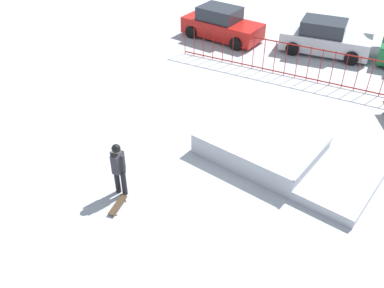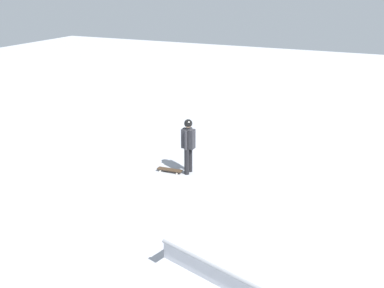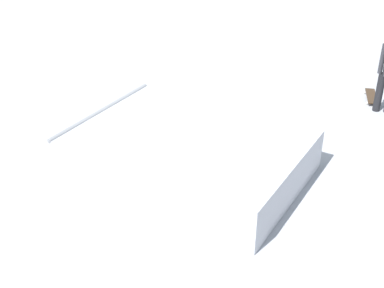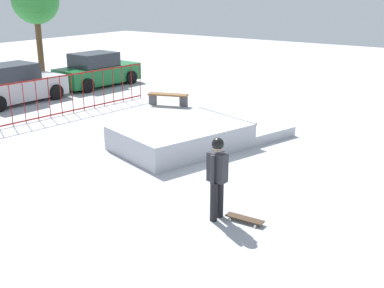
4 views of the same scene
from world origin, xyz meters
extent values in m
plane|color=#A8AAB2|center=(0.00, 0.00, 0.00)|extent=(60.00, 60.00, 0.00)
cube|color=#B0B3BB|center=(0.49, 0.03, 0.35)|extent=(4.17, 3.48, 0.70)
cube|color=#B0B3BB|center=(3.09, -0.70, 0.15)|extent=(2.44, 2.99, 0.30)
cylinder|color=gray|center=(2.23, -0.46, 0.70)|extent=(0.78, 2.52, 0.08)
cylinder|color=black|center=(-2.59, -3.30, 0.41)|extent=(0.15, 0.15, 0.82)
cylinder|color=#2D2D33|center=(-2.52, -3.30, 1.12)|extent=(0.09, 0.09, 0.60)
cube|color=#3F2D1E|center=(-2.50, -3.84, 0.08)|extent=(0.25, 0.81, 0.02)
cylinder|color=silver|center=(-2.37, -4.12, 0.03)|extent=(0.03, 0.06, 0.06)
cylinder|color=silver|center=(-2.60, -4.13, 0.03)|extent=(0.03, 0.06, 0.06)
cylinder|color=silver|center=(-2.41, -3.56, 0.03)|extent=(0.03, 0.06, 0.06)
cylinder|color=silver|center=(-2.64, -3.57, 0.03)|extent=(0.03, 0.06, 0.06)
camera|label=1|loc=(2.51, -10.50, 8.11)|focal=37.93mm
camera|label=2|loc=(8.37, 1.88, 5.54)|focal=40.54mm
camera|label=3|loc=(-1.48, 7.01, 4.65)|focal=48.24mm
camera|label=4|loc=(-10.12, -8.02, 4.46)|focal=44.60mm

